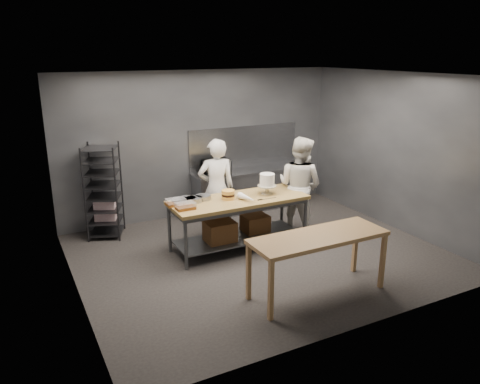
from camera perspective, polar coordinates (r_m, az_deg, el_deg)
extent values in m
plane|color=black|center=(8.13, 2.49, -7.60)|extent=(6.00, 6.00, 0.00)
cube|color=#4C4F54|center=(9.82, -4.69, 5.88)|extent=(6.00, 0.04, 3.00)
cube|color=olive|center=(8.07, -0.16, -0.99)|extent=(2.40, 0.90, 0.06)
cube|color=#47494C|center=(8.31, -0.16, -5.53)|extent=(2.25, 0.75, 0.03)
cylinder|color=#47494C|center=(7.47, -6.62, -6.41)|extent=(0.06, 0.06, 0.86)
cylinder|color=#47494C|center=(8.15, -8.60, -4.45)|extent=(0.06, 0.06, 0.86)
cylinder|color=#47494C|center=(8.47, 7.95, -3.58)|extent=(0.06, 0.06, 0.86)
cylinder|color=#47494C|center=(9.08, 5.12, -2.06)|extent=(0.06, 0.06, 0.86)
cube|color=brown|center=(8.07, -2.46, -4.81)|extent=(0.50, 0.40, 0.35)
cube|color=brown|center=(8.50, 1.86, -3.83)|extent=(0.45, 0.38, 0.30)
cube|color=olive|center=(6.65, 9.58, -5.45)|extent=(2.00, 0.70, 0.06)
cube|color=olive|center=(6.13, 3.78, -11.94)|extent=(0.06, 0.06, 0.84)
cube|color=olive|center=(6.59, 1.05, -9.72)|extent=(0.06, 0.06, 0.84)
cube|color=olive|center=(7.20, 16.98, -8.08)|extent=(0.06, 0.06, 0.84)
cube|color=olive|center=(7.60, 13.85, -6.48)|extent=(0.06, 0.06, 0.84)
cube|color=slate|center=(10.10, 1.34, 2.64)|extent=(2.60, 0.60, 0.04)
cube|color=slate|center=(10.22, 1.32, 0.19)|extent=(2.56, 0.56, 0.86)
cube|color=slate|center=(10.25, 0.55, 5.55)|extent=(2.60, 0.02, 0.90)
cube|color=black|center=(9.00, -16.29, 0.11)|extent=(0.80, 0.83, 1.75)
cube|color=silver|center=(9.09, -16.11, -1.91)|extent=(0.44, 0.37, 0.45)
imported|color=white|center=(8.61, -2.90, 0.43)|extent=(0.76, 0.58, 1.86)
imported|color=white|center=(8.87, 7.28, 0.78)|extent=(1.01, 1.11, 1.86)
imported|color=black|center=(9.70, -2.94, 3.05)|extent=(0.54, 0.37, 0.30)
cylinder|color=#B6AD91|center=(8.33, 3.30, -0.16)|extent=(0.20, 0.20, 0.02)
cylinder|color=#B6AD91|center=(8.31, 3.31, 0.30)|extent=(0.06, 0.06, 0.12)
cylinder|color=#B6AD91|center=(8.29, 3.31, 0.76)|extent=(0.34, 0.34, 0.02)
cylinder|color=white|center=(8.26, 3.33, 1.52)|extent=(0.26, 0.26, 0.21)
cylinder|color=#FABA4F|center=(8.02, -1.46, -0.67)|extent=(0.23, 0.23, 0.06)
cylinder|color=black|center=(8.00, -1.46, -0.33)|extent=(0.23, 0.23, 0.04)
cylinder|color=#FABA4F|center=(7.99, -1.46, 0.01)|extent=(0.23, 0.23, 0.06)
cylinder|color=gray|center=(7.92, -5.57, -0.92)|extent=(0.27, 0.27, 0.07)
cylinder|color=gray|center=(8.02, -4.49, -0.65)|extent=(0.26, 0.26, 0.07)
cylinder|color=gray|center=(7.85, -7.30, -1.13)|extent=(0.29, 0.29, 0.07)
cylinder|color=gray|center=(7.93, -6.38, -0.93)|extent=(0.28, 0.28, 0.07)
cone|color=white|center=(7.90, 0.84, -0.71)|extent=(0.21, 0.40, 0.12)
cube|color=slate|center=(8.07, 3.56, -0.80)|extent=(0.28, 0.02, 0.00)
cube|color=black|center=(7.98, 2.45, -0.94)|extent=(0.09, 0.02, 0.02)
cube|color=#9E5D1F|center=(7.56, -6.67, -1.92)|extent=(0.30, 0.20, 0.05)
cube|color=silver|center=(7.54, -6.69, -1.53)|extent=(0.31, 0.21, 0.06)
cube|color=#9E5D1F|center=(7.78, -7.83, -1.43)|extent=(0.30, 0.20, 0.05)
cube|color=silver|center=(7.76, -7.85, -1.05)|extent=(0.31, 0.21, 0.06)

